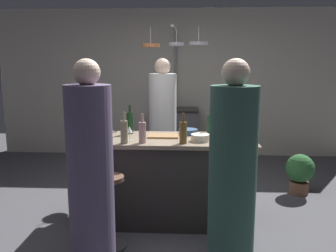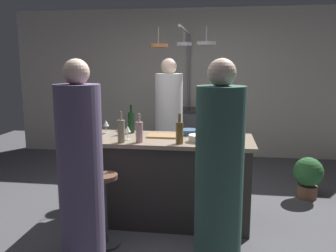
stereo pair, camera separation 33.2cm
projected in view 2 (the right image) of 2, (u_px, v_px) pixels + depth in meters
The scene contains 24 objects.
ground_plane at pixel (166, 219), 3.86m from camera, with size 9.00×9.00×0.00m, color #4C4C51.
back_wall at pixel (189, 83), 6.40m from camera, with size 6.40×0.16×2.60m, color beige.
kitchen_island at pixel (166, 179), 3.78m from camera, with size 1.80×0.72×0.90m.
stove_range at pixel (187, 134), 6.16m from camera, with size 0.80×0.64×0.89m.
chef at pixel (169, 128), 4.79m from camera, with size 0.37×0.37×1.73m.
bar_stool_left at pixel (104, 206), 3.25m from camera, with size 0.28×0.28×0.68m.
guest_left at pixel (81, 174), 2.86m from camera, with size 0.36×0.36×1.70m.
bar_stool_right at pixel (220, 213), 3.11m from camera, with size 0.28×0.28×0.68m.
guest_right at pixel (219, 182), 2.66m from camera, with size 0.36×0.36×1.71m.
overhead_pot_rack at pixel (185, 61), 5.34m from camera, with size 0.90×1.57×2.17m.
potted_plant at pixel (308, 175), 4.41m from camera, with size 0.36×0.36×0.52m.
cutting_board at pixel (163, 136), 3.76m from camera, with size 0.32×0.22×0.02m, color #997047.
pepper_mill at pixel (226, 133), 3.42m from camera, with size 0.05×0.05×0.21m, color #382319.
wine_bottle_white at pixel (121, 131), 3.47m from camera, with size 0.07×0.07×0.31m.
wine_bottle_green at pixel (210, 126), 3.68m from camera, with size 0.07×0.07×0.32m.
wine_bottle_red at pixel (131, 122), 3.94m from camera, with size 0.07×0.07×0.32m.
wine_bottle_amber at pixel (180, 132), 3.42m from camera, with size 0.07×0.07×0.29m.
wine_bottle_rose at pixel (139, 131), 3.48m from camera, with size 0.07×0.07×0.29m.
wine_glass_by_chef at pixel (230, 130), 3.55m from camera, with size 0.07×0.07×0.15m.
wine_glass_near_left_guest at pixel (106, 124), 3.93m from camera, with size 0.07×0.07×0.15m.
wine_glass_near_right_guest at pixel (128, 130), 3.59m from camera, with size 0.07×0.07×0.15m.
mixing_bowl_ceramic at pixel (198, 138), 3.52m from camera, with size 0.19×0.19×0.07m, color silver.
mixing_bowl_blue at pixel (189, 132), 3.87m from camera, with size 0.20×0.20×0.06m, color #334C6B.
mixing_bowl_steel at pixel (234, 134), 3.74m from camera, with size 0.14×0.14×0.07m, color #B7B7BC.
Camera 2 is at (0.53, -3.58, 1.67)m, focal length 38.05 mm.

